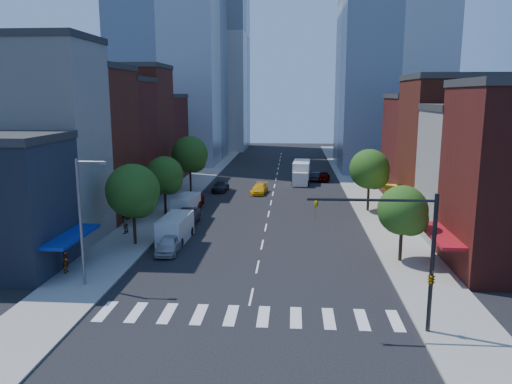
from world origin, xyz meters
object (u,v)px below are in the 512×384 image
at_px(cargo_van_near, 175,229).
at_px(cargo_van_far, 186,205).
at_px(parked_car_front, 169,245).
at_px(box_truck, 301,173).
at_px(pedestrian_far, 124,224).
at_px(parked_car_rear, 221,186).
at_px(parked_car_third, 192,201).
at_px(pedestrian_near, 66,261).
at_px(taxi, 259,189).
at_px(traffic_car_oncoming, 315,176).
at_px(traffic_car_far, 324,176).
at_px(parked_car_second, 189,217).

height_order(cargo_van_near, cargo_van_far, cargo_van_near).
xyz_separation_m(parked_car_front, cargo_van_near, (-0.26, 3.55, 0.43)).
bearing_deg(box_truck, pedestrian_far, -116.43).
bearing_deg(cargo_van_near, parked_car_front, -83.46).
bearing_deg(parked_car_rear, pedestrian_far, -102.34).
distance_m(parked_car_third, box_truck, 22.71).
distance_m(parked_car_third, pedestrian_near, 24.20).
relative_size(parked_car_third, box_truck, 0.68).
height_order(taxi, traffic_car_oncoming, traffic_car_oncoming).
bearing_deg(traffic_car_oncoming, cargo_van_far, 60.85).
relative_size(cargo_van_far, traffic_car_oncoming, 1.24).
bearing_deg(traffic_car_far, pedestrian_far, 65.04).
distance_m(cargo_van_far, traffic_car_far, 29.31).
bearing_deg(parked_car_front, traffic_car_oncoming, 67.94).
bearing_deg(box_truck, pedestrian_near, -110.42).
bearing_deg(traffic_car_oncoming, pedestrian_far, 63.20).
xyz_separation_m(parked_car_front, traffic_car_far, (15.55, 38.14, 0.01)).
xyz_separation_m(cargo_van_near, pedestrian_far, (-5.42, 1.70, -0.11)).
bearing_deg(traffic_car_oncoming, parked_car_front, 73.91).
bearing_deg(parked_car_rear, parked_car_second, -89.71).
height_order(parked_car_front, cargo_van_near, cargo_van_near).
relative_size(cargo_van_far, box_truck, 0.63).
relative_size(cargo_van_far, pedestrian_near, 2.86).
bearing_deg(box_truck, parked_car_rear, -142.69).
height_order(parked_car_third, traffic_car_far, parked_car_third).
height_order(parked_car_rear, cargo_van_far, cargo_van_far).
height_order(parked_car_third, parked_car_rear, parked_car_third).
bearing_deg(parked_car_front, parked_car_rear, 87.50).
bearing_deg(parked_car_third, cargo_van_far, -94.69).
distance_m(parked_car_third, taxi, 11.76).
xyz_separation_m(parked_car_third, taxi, (7.62, 8.95, -0.10)).
bearing_deg(taxi, traffic_car_oncoming, 61.02).
bearing_deg(cargo_van_far, cargo_van_near, -76.77).
bearing_deg(cargo_van_far, parked_car_rear, 88.32).
height_order(traffic_car_oncoming, traffic_car_far, traffic_car_far).
height_order(parked_car_front, traffic_car_oncoming, parked_car_front).
xyz_separation_m(parked_car_front, parked_car_second, (-0.28, 9.87, 0.06)).
bearing_deg(parked_car_front, traffic_car_far, 66.15).
xyz_separation_m(cargo_van_far, traffic_car_oncoming, (15.77, 23.88, -0.37)).
relative_size(traffic_car_far, box_truck, 0.53).
relative_size(parked_car_second, parked_car_rear, 1.02).
xyz_separation_m(parked_car_front, box_truck, (11.93, 36.16, 0.81)).
relative_size(parked_car_front, parked_car_rear, 0.91).
relative_size(traffic_car_oncoming, pedestrian_near, 2.30).
relative_size(parked_car_second, pedestrian_near, 2.69).
bearing_deg(cargo_van_far, parked_car_second, -67.55).
height_order(taxi, traffic_car_far, traffic_car_far).
bearing_deg(parked_car_front, taxi, 75.68).
bearing_deg(parked_car_second, pedestrian_near, -111.73).
height_order(parked_car_front, taxi, parked_car_front).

